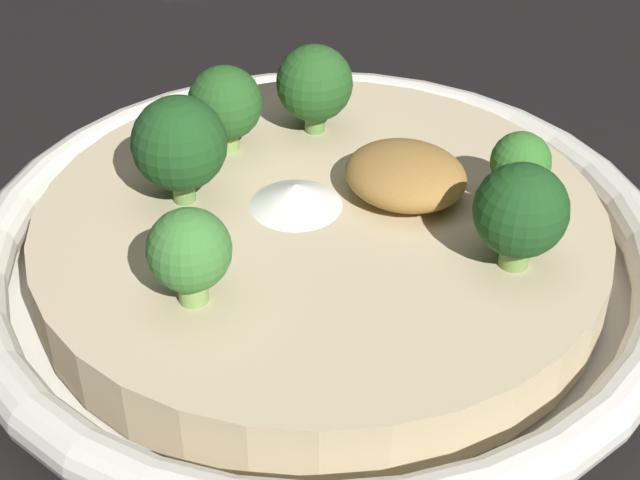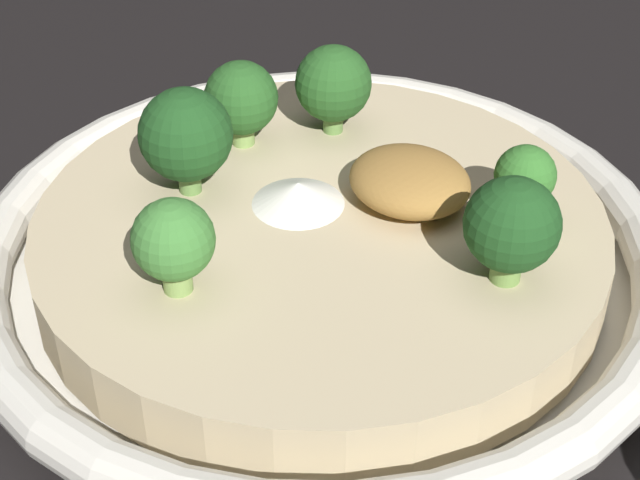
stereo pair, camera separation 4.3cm
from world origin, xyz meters
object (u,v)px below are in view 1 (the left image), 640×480
at_px(risotto_bowl, 320,248).
at_px(broccoli_front, 315,84).
at_px(broccoli_back, 189,252).
at_px(broccoli_back_right, 179,144).
at_px(broccoli_left, 520,165).
at_px(broccoli_front_left, 521,212).
at_px(broccoli_right, 225,104).

xyz_separation_m(risotto_bowl, broccoli_front, (0.04, -0.06, 0.04)).
xyz_separation_m(broccoli_back, broccoli_front, (0.03, -0.13, 0.00)).
height_order(broccoli_back_right, broccoli_back, broccoli_back_right).
xyz_separation_m(risotto_bowl, broccoli_left, (-0.07, -0.05, 0.04)).
distance_m(broccoli_front_left, broccoli_back, 0.13).
xyz_separation_m(broccoli_back_right, broccoli_front_left, (-0.14, -0.04, -0.00)).
bearing_deg(broccoli_right, broccoli_left, -166.70).
relative_size(risotto_bowl, broccoli_right, 7.43).
distance_m(risotto_bowl, broccoli_left, 0.09).
xyz_separation_m(broccoli_front, broccoli_right, (0.03, 0.04, -0.00)).
height_order(broccoli_back, broccoli_left, broccoli_back).
bearing_deg(broccoli_back, broccoli_front, -75.78).
relative_size(broccoli_back, broccoli_front, 0.91).
relative_size(broccoli_front_left, broccoli_front, 1.03).
bearing_deg(broccoli_back, broccoli_left, -120.82).
bearing_deg(broccoli_front_left, broccoli_left, -65.93).
relative_size(broccoli_back, broccoli_left, 1.12).
distance_m(risotto_bowl, broccoli_back_right, 0.08).
bearing_deg(broccoli_right, broccoli_front, -123.75).
relative_size(risotto_bowl, broccoli_front_left, 6.88).
bearing_deg(broccoli_back_right, broccoli_front, -99.58).
bearing_deg(risotto_bowl, broccoli_left, -142.04).
distance_m(broccoli_back_right, broccoli_right, 0.05).
distance_m(broccoli_back, broccoli_front, 0.14).
distance_m(broccoli_back, broccoli_right, 0.11).
xyz_separation_m(broccoli_front_left, broccoli_left, (0.02, -0.04, -0.00)).
distance_m(broccoli_back_right, broccoli_front, 0.08).
bearing_deg(broccoli_back_right, risotto_bowl, -156.78).
bearing_deg(broccoli_front, broccoli_back_right, 80.42).
distance_m(broccoli_left, broccoli_right, 0.14).
bearing_deg(broccoli_back, risotto_bowl, -96.50).
xyz_separation_m(risotto_bowl, broccoli_back_right, (0.06, 0.02, 0.05)).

